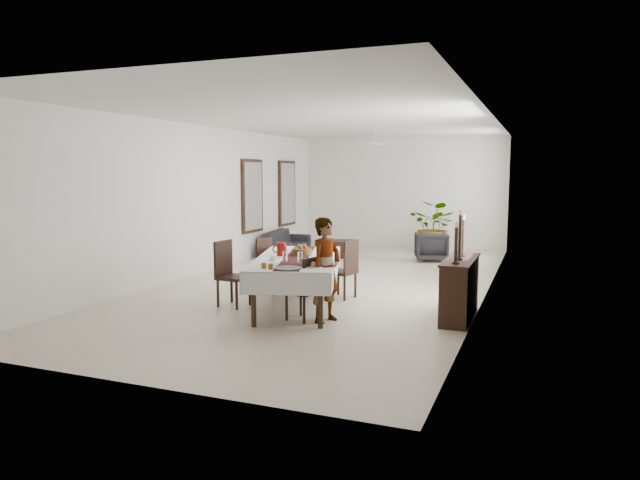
# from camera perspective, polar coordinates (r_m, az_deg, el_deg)

# --- Properties ---
(floor) EXTENTS (6.00, 12.00, 0.00)m
(floor) POSITION_cam_1_polar(r_m,az_deg,el_deg) (11.50, 1.21, -4.21)
(floor) COLOR beige
(floor) RESTS_ON ground
(ceiling) EXTENTS (6.00, 12.00, 0.02)m
(ceiling) POSITION_cam_1_polar(r_m,az_deg,el_deg) (11.34, 1.25, 11.88)
(ceiling) COLOR white
(ceiling) RESTS_ON wall_back
(wall_back) EXTENTS (6.00, 0.02, 3.20)m
(wall_back) POSITION_cam_1_polar(r_m,az_deg,el_deg) (17.06, 8.20, 4.71)
(wall_back) COLOR white
(wall_back) RESTS_ON floor
(wall_front) EXTENTS (6.00, 0.02, 3.20)m
(wall_front) POSITION_cam_1_polar(r_m,az_deg,el_deg) (6.05, -18.71, 0.85)
(wall_front) COLOR white
(wall_front) RESTS_ON floor
(wall_left) EXTENTS (0.02, 12.00, 3.20)m
(wall_left) POSITION_cam_1_polar(r_m,az_deg,el_deg) (12.66, -11.66, 3.96)
(wall_left) COLOR white
(wall_left) RESTS_ON floor
(wall_right) EXTENTS (0.02, 12.00, 3.20)m
(wall_right) POSITION_cam_1_polar(r_m,az_deg,el_deg) (10.66, 16.58, 3.32)
(wall_right) COLOR white
(wall_right) RESTS_ON floor
(dining_table_top) EXTENTS (1.80, 2.80, 0.05)m
(dining_table_top) POSITION_cam_1_polar(r_m,az_deg,el_deg) (9.23, -2.32, -1.98)
(dining_table_top) COLOR black
(dining_table_top) RESTS_ON table_leg_fl
(table_leg_fl) EXTENTS (0.09, 0.09, 0.76)m
(table_leg_fl) POSITION_cam_1_polar(r_m,az_deg,el_deg) (8.18, -6.66, -6.06)
(table_leg_fl) COLOR black
(table_leg_fl) RESTS_ON floor
(table_leg_fr) EXTENTS (0.09, 0.09, 0.76)m
(table_leg_fr) POSITION_cam_1_polar(r_m,az_deg,el_deg) (8.05, 0.05, -6.21)
(table_leg_fr) COLOR black
(table_leg_fr) RESTS_ON floor
(table_leg_bl) EXTENTS (0.09, 0.09, 0.76)m
(table_leg_bl) POSITION_cam_1_polar(r_m,az_deg,el_deg) (10.56, -4.11, -3.11)
(table_leg_bl) COLOR black
(table_leg_bl) RESTS_ON floor
(table_leg_br) EXTENTS (0.09, 0.09, 0.76)m
(table_leg_br) POSITION_cam_1_polar(r_m,az_deg,el_deg) (10.47, 1.07, -3.19)
(table_leg_br) COLOR black
(table_leg_br) RESTS_ON floor
(tablecloth_top) EXTENTS (2.04, 3.05, 0.01)m
(tablecloth_top) POSITION_cam_1_polar(r_m,az_deg,el_deg) (9.22, -2.32, -1.78)
(tablecloth_top) COLOR white
(tablecloth_top) RESTS_ON dining_table_top
(tablecloth_drape_left) EXTENTS (0.83, 2.68, 0.32)m
(tablecloth_drape_left) POSITION_cam_1_polar(r_m,az_deg,el_deg) (9.34, -6.19, -2.68)
(tablecloth_drape_left) COLOR white
(tablecloth_drape_left) RESTS_ON dining_table_top
(tablecloth_drape_right) EXTENTS (0.83, 2.68, 0.32)m
(tablecloth_drape_right) POSITION_cam_1_polar(r_m,az_deg,el_deg) (9.20, 1.61, -2.79)
(tablecloth_drape_right) COLOR white
(tablecloth_drape_right) RESTS_ON dining_table_top
(tablecloth_drape_near) EXTENTS (1.23, 0.38, 0.32)m
(tablecloth_drape_near) POSITION_cam_1_polar(r_m,az_deg,el_deg) (7.89, -3.50, -4.40)
(tablecloth_drape_near) COLOR silver
(tablecloth_drape_near) RESTS_ON dining_table_top
(tablecloth_drape_far) EXTENTS (1.23, 0.38, 0.32)m
(tablecloth_drape_far) POSITION_cam_1_polar(r_m,az_deg,el_deg) (10.62, -1.45, -1.51)
(tablecloth_drape_far) COLOR white
(tablecloth_drape_far) RESTS_ON dining_table_top
(table_runner) EXTENTS (1.15, 2.70, 0.00)m
(table_runner) POSITION_cam_1_polar(r_m,az_deg,el_deg) (9.22, -2.32, -1.73)
(table_runner) COLOR #511C17
(table_runner) RESTS_ON tablecloth_top
(red_pitcher) EXTENTS (0.20, 0.20, 0.22)m
(red_pitcher) POSITION_cam_1_polar(r_m,az_deg,el_deg) (9.40, -3.85, -0.92)
(red_pitcher) COLOR maroon
(red_pitcher) RESTS_ON tablecloth_top
(pitcher_handle) EXTENTS (0.13, 0.06, 0.13)m
(pitcher_handle) POSITION_cam_1_polar(r_m,az_deg,el_deg) (9.42, -4.41, -0.92)
(pitcher_handle) COLOR maroon
(pitcher_handle) RESTS_ON red_pitcher
(wine_glass_near) EXTENTS (0.08, 0.08, 0.18)m
(wine_glass_near) POSITION_cam_1_polar(r_m,az_deg,el_deg) (8.50, -2.01, -1.84)
(wine_glass_near) COLOR silver
(wine_glass_near) RESTS_ON tablecloth_top
(wine_glass_mid) EXTENTS (0.08, 0.08, 0.18)m
(wine_glass_mid) POSITION_cam_1_polar(r_m,az_deg,el_deg) (8.64, -3.50, -1.71)
(wine_glass_mid) COLOR white
(wine_glass_mid) RESTS_ON tablecloth_top
(wine_glass_far) EXTENTS (0.08, 0.08, 0.18)m
(wine_glass_far) POSITION_cam_1_polar(r_m,az_deg,el_deg) (9.26, -1.96, -1.13)
(wine_glass_far) COLOR silver
(wine_glass_far) RESTS_ON tablecloth_top
(teacup_right) EXTENTS (0.10, 0.10, 0.06)m
(teacup_right) POSITION_cam_1_polar(r_m,az_deg,el_deg) (8.55, -0.67, -2.19)
(teacup_right) COLOR silver
(teacup_right) RESTS_ON saucer_right
(saucer_right) EXTENTS (0.16, 0.16, 0.01)m
(saucer_right) POSITION_cam_1_polar(r_m,az_deg,el_deg) (8.55, -0.67, -2.36)
(saucer_right) COLOR silver
(saucer_right) RESTS_ON tablecloth_top
(teacup_left) EXTENTS (0.10, 0.10, 0.06)m
(teacup_left) POSITION_cam_1_polar(r_m,az_deg,el_deg) (8.89, -4.69, -1.87)
(teacup_left) COLOR silver
(teacup_left) RESTS_ON saucer_left
(saucer_left) EXTENTS (0.16, 0.16, 0.01)m
(saucer_left) POSITION_cam_1_polar(r_m,az_deg,el_deg) (8.89, -4.69, -2.03)
(saucer_left) COLOR white
(saucer_left) RESTS_ON tablecloth_top
(plate_near_right) EXTENTS (0.26, 0.26, 0.02)m
(plate_near_right) POSITION_cam_1_polar(r_m,az_deg,el_deg) (8.23, -0.64, -2.71)
(plate_near_right) COLOR white
(plate_near_right) RESTS_ON tablecloth_top
(bread_near_right) EXTENTS (0.10, 0.10, 0.10)m
(bread_near_right) POSITION_cam_1_polar(r_m,az_deg,el_deg) (8.22, -0.64, -2.51)
(bread_near_right) COLOR tan
(bread_near_right) RESTS_ON plate_near_right
(plate_near_left) EXTENTS (0.26, 0.26, 0.02)m
(plate_near_left) POSITION_cam_1_polar(r_m,az_deg,el_deg) (8.47, -5.15, -2.46)
(plate_near_left) COLOR silver
(plate_near_left) RESTS_ON tablecloth_top
(plate_far_left) EXTENTS (0.26, 0.26, 0.02)m
(plate_far_left) POSITION_cam_1_polar(r_m,az_deg,el_deg) (9.85, -3.93, -1.16)
(plate_far_left) COLOR silver
(plate_far_left) RESTS_ON tablecloth_top
(serving_tray) EXTENTS (0.39, 0.39, 0.02)m
(serving_tray) POSITION_cam_1_polar(r_m,az_deg,el_deg) (8.11, -3.26, -2.85)
(serving_tray) COLOR #404045
(serving_tray) RESTS_ON tablecloth_top
(jam_jar_a) EXTENTS (0.07, 0.07, 0.08)m
(jam_jar_a) POSITION_cam_1_polar(r_m,az_deg,el_deg) (8.10, -4.96, -2.65)
(jam_jar_a) COLOR brown
(jam_jar_a) RESTS_ON tablecloth_top
(jam_jar_b) EXTENTS (0.07, 0.07, 0.08)m
(jam_jar_b) POSITION_cam_1_polar(r_m,az_deg,el_deg) (8.19, -5.64, -2.56)
(jam_jar_b) COLOR #8A5314
(jam_jar_b) RESTS_ON tablecloth_top
(fruit_basket) EXTENTS (0.32, 0.32, 0.11)m
(fruit_basket) POSITION_cam_1_polar(r_m,az_deg,el_deg) (9.48, -1.81, -1.18)
(fruit_basket) COLOR brown
(fruit_basket) RESTS_ON tablecloth_top
(fruit_red) EXTENTS (0.10, 0.10, 0.10)m
(fruit_red) POSITION_cam_1_polar(r_m,az_deg,el_deg) (9.48, -1.60, -0.68)
(fruit_red) COLOR #AA2D11
(fruit_red) RESTS_ON fruit_basket
(fruit_green) EXTENTS (0.09, 0.09, 0.09)m
(fruit_green) POSITION_cam_1_polar(r_m,az_deg,el_deg) (9.50, -2.05, -0.67)
(fruit_green) COLOR #588728
(fruit_green) RESTS_ON fruit_basket
(chair_right_near_seat) EXTENTS (0.50, 0.50, 0.05)m
(chair_right_near_seat) POSITION_cam_1_polar(r_m,az_deg,el_deg) (8.49, -1.78, -5.22)
(chair_right_near_seat) COLOR black
(chair_right_near_seat) RESTS_ON chair_right_near_leg_fl
(chair_right_near_leg_fl) EXTENTS (0.05, 0.05, 0.40)m
(chair_right_near_leg_fl) POSITION_cam_1_polar(r_m,az_deg,el_deg) (8.32, -1.60, -7.06)
(chair_right_near_leg_fl) COLOR black
(chair_right_near_leg_fl) RESTS_ON floor
(chair_right_near_leg_fr) EXTENTS (0.05, 0.05, 0.40)m
(chair_right_near_leg_fr) POSITION_cam_1_polar(r_m,az_deg,el_deg) (8.57, -0.20, -6.64)
(chair_right_near_leg_fr) COLOR black
(chair_right_near_leg_fr) RESTS_ON floor
(chair_right_near_leg_bl) EXTENTS (0.05, 0.05, 0.40)m
(chair_right_near_leg_bl) POSITION_cam_1_polar(r_m,az_deg,el_deg) (8.52, -3.35, -6.73)
(chair_right_near_leg_bl) COLOR black
(chair_right_near_leg_bl) RESTS_ON floor
(chair_right_near_leg_br) EXTENTS (0.05, 0.05, 0.40)m
(chair_right_near_leg_br) POSITION_cam_1_polar(r_m,az_deg,el_deg) (8.77, -1.93, -6.33)
(chair_right_near_leg_br) COLOR black
(chair_right_near_leg_br) RESTS_ON floor
(chair_right_near_back) EXTENTS (0.15, 0.40, 0.52)m
(chair_right_near_back) POSITION_cam_1_polar(r_m,az_deg,el_deg) (8.33, -0.79, -3.51)
(chair_right_near_back) COLOR black
(chair_right_near_back) RESTS_ON chair_right_near_seat
(chair_right_far_seat) EXTENTS (0.52, 0.52, 0.05)m
(chair_right_far_seat) POSITION_cam_1_polar(r_m,az_deg,el_deg) (9.98, 2.16, -3.24)
(chair_right_far_seat) COLOR black
(chair_right_far_seat) RESTS_ON chair_right_far_leg_fl
(chair_right_far_leg_fl) EXTENTS (0.05, 0.05, 0.43)m
(chair_right_far_leg_fl) POSITION_cam_1_polar(r_m,az_deg,el_deg) (9.78, 2.47, -4.87)
(chair_right_far_leg_fl) COLOR black
(chair_right_far_leg_fl) RESTS_ON floor
(chair_right_far_leg_fr) EXTENTS (0.05, 0.05, 0.43)m
(chair_right_far_leg_fr) POSITION_cam_1_polar(r_m,az_deg,el_deg) (10.08, 3.55, -4.53)
(chair_right_far_leg_fr) COLOR black
(chair_right_far_leg_fr) RESTS_ON floor
(chair_right_far_leg_bl) EXTENTS (0.05, 0.05, 0.43)m
(chair_right_far_leg_bl) POSITION_cam_1_polar(r_m,az_deg,el_deg) (9.98, 0.73, -4.64)
(chair_right_far_leg_bl) COLOR black
(chair_right_far_leg_bl) RESTS_ON floor
(chair_right_far_leg_br) EXTENTS (0.05, 0.05, 0.43)m
(chair_right_far_leg_br) POSITION_cam_1_polar(r_m,az_deg,el_deg) (10.27, 1.85, -4.32)
(chair_right_far_leg_br) COLOR black
(chair_right_far_leg_br) RESTS_ON floor
(chair_right_far_back) EXTENTS (0.14, 0.43, 0.55)m
(chair_right_far_back) POSITION_cam_1_polar(r_m,az_deg,el_deg) (9.83, 3.14, -1.64)
(chair_right_far_back) COLOR black
(chair_right_far_back) RESTS_ON chair_right_far_seat
(chair_left_near_seat) EXTENTS (0.50, 0.50, 0.05)m
(chair_left_near_seat) POSITION_cam_1_polar(r_m,az_deg,el_deg) (9.46, -8.62, -3.73)
(chair_left_near_seat) COLOR black
(chair_left_near_seat) RESTS_ON chair_left_near_leg_fl
(chair_left_near_leg_fl) EXTENTS (0.05, 0.05, 0.45)m
(chair_left_near_leg_fl) POSITION_cam_1_polar(r_m,az_deg,el_deg) (9.77, -8.84, -4.91)
(chair_left_near_leg_fl) COLOR black
(chair_left_near_leg_fl) RESTS_ON floor
(chair_left_near_leg_fr) EXTENTS (0.05, 0.05, 0.45)m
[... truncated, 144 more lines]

